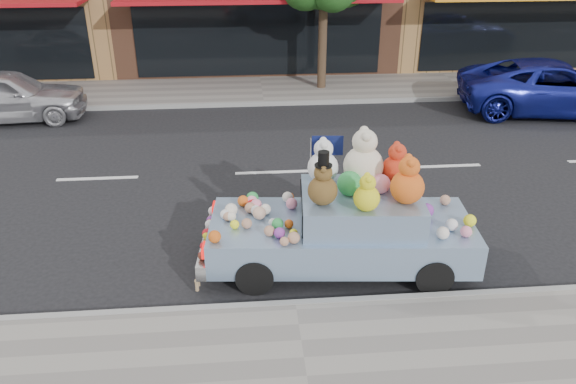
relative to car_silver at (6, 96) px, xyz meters
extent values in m
plane|color=black|center=(7.34, -4.26, -0.74)|extent=(120.00, 120.00, 0.00)
cube|color=gray|center=(7.34, -10.76, -0.68)|extent=(60.00, 3.00, 0.12)
cube|color=gray|center=(7.34, 2.24, -0.68)|extent=(60.00, 3.00, 0.12)
cube|color=gray|center=(7.34, -9.26, -0.67)|extent=(60.00, 0.12, 0.13)
cube|color=gray|center=(7.34, 0.74, -0.67)|extent=(60.00, 0.12, 0.13)
cube|color=black|center=(7.34, 3.72, 0.66)|extent=(8.50, 0.06, 2.40)
cube|color=black|center=(17.34, 3.72, 0.66)|extent=(8.50, 0.06, 2.40)
cylinder|color=#38281C|center=(9.34, 2.24, 0.86)|extent=(0.28, 0.28, 3.20)
imported|color=silver|center=(0.00, 0.00, 0.00)|extent=(4.43, 2.05, 1.47)
imported|color=#1C239A|center=(15.88, -0.60, 0.02)|extent=(5.81, 3.38, 1.52)
cylinder|color=black|center=(9.53, -9.02, -0.44)|extent=(0.61, 0.25, 0.60)
cylinder|color=black|center=(9.66, -7.47, -0.44)|extent=(0.61, 0.25, 0.60)
cylinder|color=black|center=(6.74, -8.79, -0.44)|extent=(0.61, 0.25, 0.60)
cylinder|color=black|center=(6.87, -7.23, -0.44)|extent=(0.61, 0.25, 0.60)
cube|color=#7B97B8|center=(8.20, -8.13, -0.19)|extent=(4.43, 2.06, 0.60)
cube|color=#7B97B8|center=(8.50, -8.15, 0.36)|extent=(2.02, 1.66, 0.50)
cube|color=silver|center=(5.99, -7.94, -0.34)|extent=(0.31, 1.79, 0.26)
cube|color=red|center=(5.98, -8.62, -0.02)|extent=(0.08, 0.28, 0.16)
cube|color=red|center=(6.10, -7.27, -0.02)|extent=(0.08, 0.28, 0.16)
cube|color=black|center=(7.56, -8.07, 0.36)|extent=(0.15, 1.30, 0.40)
sphere|color=#533917|center=(7.82, -8.45, 0.85)|extent=(0.46, 0.46, 0.46)
sphere|color=#533917|center=(7.82, -8.45, 1.14)|extent=(0.29, 0.29, 0.29)
sphere|color=#533917|center=(7.82, -8.55, 1.24)|extent=(0.11, 0.11, 0.11)
sphere|color=#533917|center=(7.82, -8.35, 1.24)|extent=(0.11, 0.11, 0.11)
cylinder|color=black|center=(7.82, -8.45, 1.26)|extent=(0.27, 0.27, 0.02)
cylinder|color=black|center=(7.82, -8.45, 1.37)|extent=(0.17, 0.17, 0.22)
sphere|color=beige|center=(8.58, -7.81, 0.94)|extent=(0.66, 0.66, 0.66)
sphere|color=beige|center=(8.58, -7.81, 1.37)|extent=(0.41, 0.41, 0.41)
sphere|color=beige|center=(8.58, -7.95, 1.50)|extent=(0.16, 0.16, 0.16)
sphere|color=beige|center=(8.58, -7.67, 1.50)|extent=(0.16, 0.16, 0.16)
sphere|color=#D55014|center=(9.12, -8.51, 0.88)|extent=(0.53, 0.53, 0.53)
sphere|color=#D55014|center=(9.12, -8.51, 1.22)|extent=(0.33, 0.33, 0.33)
sphere|color=#D55014|center=(9.12, -8.62, 1.32)|extent=(0.12, 0.12, 0.12)
sphere|color=#D55014|center=(9.12, -8.39, 1.32)|extent=(0.12, 0.12, 0.12)
sphere|color=#B62B13|center=(9.13, -7.81, 0.85)|extent=(0.48, 0.48, 0.48)
sphere|color=#B62B13|center=(9.13, -7.81, 1.16)|extent=(0.30, 0.30, 0.30)
sphere|color=#B62B13|center=(9.13, -7.91, 1.26)|extent=(0.11, 0.11, 0.11)
sphere|color=#B62B13|center=(9.13, -7.70, 1.26)|extent=(0.11, 0.11, 0.11)
sphere|color=silver|center=(7.94, -7.65, 0.87)|extent=(0.52, 0.52, 0.52)
sphere|color=silver|center=(7.94, -7.65, 1.20)|extent=(0.32, 0.32, 0.32)
sphere|color=silver|center=(7.94, -7.77, 1.31)|extent=(0.12, 0.12, 0.12)
sphere|color=silver|center=(7.94, -7.54, 1.31)|extent=(0.12, 0.12, 0.12)
sphere|color=yellow|center=(8.46, -8.70, 0.82)|extent=(0.40, 0.40, 0.40)
sphere|color=yellow|center=(8.46, -8.70, 1.07)|extent=(0.25, 0.25, 0.25)
sphere|color=yellow|center=(8.46, -8.79, 1.15)|extent=(0.09, 0.09, 0.09)
sphere|color=yellow|center=(8.46, -8.61, 1.15)|extent=(0.09, 0.09, 0.09)
sphere|color=#268B3D|center=(8.30, -8.14, 0.79)|extent=(0.40, 0.40, 0.40)
sphere|color=pink|center=(8.81, -8.13, 0.76)|extent=(0.32, 0.32, 0.32)
sphere|color=pink|center=(6.76, -7.45, 0.21)|extent=(0.18, 0.18, 0.18)
sphere|color=silver|center=(6.81, -7.81, 0.20)|extent=(0.18, 0.18, 0.18)
sphere|color=red|center=(6.76, -7.49, 0.19)|extent=(0.15, 0.15, 0.15)
sphere|color=#A17158|center=(7.21, -8.80, 0.19)|extent=(0.14, 0.14, 0.14)
sphere|color=#268B3D|center=(7.14, -8.30, 0.21)|extent=(0.19, 0.19, 0.19)
sphere|color=#A17158|center=(7.00, -8.50, 0.20)|extent=(0.17, 0.17, 0.17)
sphere|color=pink|center=(7.43, -7.64, 0.21)|extent=(0.20, 0.20, 0.20)
sphere|color=beige|center=(7.38, -7.38, 0.21)|extent=(0.19, 0.19, 0.19)
sphere|color=#C24F12|center=(7.42, -7.34, 0.19)|extent=(0.15, 0.15, 0.15)
sphere|color=pink|center=(6.82, -7.62, 0.21)|extent=(0.19, 0.19, 0.19)
sphere|color=#FCFD1C|center=(6.46, -8.23, 0.19)|extent=(0.15, 0.15, 0.15)
sphere|color=silver|center=(6.30, -7.89, 0.20)|extent=(0.16, 0.16, 0.16)
sphere|color=#FCFD1C|center=(7.37, -8.56, 0.18)|extent=(0.13, 0.13, 0.13)
sphere|color=#A17158|center=(6.72, -7.72, 0.21)|extent=(0.19, 0.19, 0.19)
sphere|color=#268B3D|center=(6.77, -7.38, 0.22)|extent=(0.21, 0.21, 0.21)
sphere|color=#C24F12|center=(6.15, -8.62, 0.21)|extent=(0.20, 0.20, 0.20)
sphere|color=#782D8B|center=(7.15, -8.58, 0.20)|extent=(0.18, 0.18, 0.18)
sphere|color=#A17158|center=(6.65, -8.23, 0.20)|extent=(0.17, 0.17, 0.17)
sphere|color=#A17158|center=(7.36, -8.75, 0.21)|extent=(0.19, 0.19, 0.19)
sphere|color=#A17158|center=(6.34, -7.95, 0.19)|extent=(0.15, 0.15, 0.15)
sphere|color=#C24F12|center=(7.32, -8.28, 0.19)|extent=(0.15, 0.15, 0.15)
sphere|color=silver|center=(7.07, -8.20, 0.18)|extent=(0.13, 0.13, 0.13)
sphere|color=beige|center=(6.40, -7.78, 0.22)|extent=(0.22, 0.22, 0.22)
sphere|color=#C24F12|center=(6.60, -7.46, 0.21)|extent=(0.19, 0.19, 0.19)
sphere|color=beige|center=(6.97, -7.79, 0.21)|extent=(0.18, 0.18, 0.18)
sphere|color=beige|center=(6.40, -7.97, 0.19)|extent=(0.16, 0.16, 0.16)
sphere|color=#D8A88C|center=(6.86, -7.96, 0.23)|extent=(0.22, 0.22, 0.22)
sphere|color=silver|center=(6.06, -7.16, -0.12)|extent=(0.16, 0.16, 0.16)
sphere|color=silver|center=(6.02, -7.63, -0.13)|extent=(0.16, 0.16, 0.16)
sphere|color=#FCFD1C|center=(5.99, -7.98, -0.13)|extent=(0.15, 0.15, 0.15)
sphere|color=red|center=(5.99, -7.95, -0.12)|extent=(0.17, 0.17, 0.17)
sphere|color=#572618|center=(5.94, -8.59, -0.14)|extent=(0.13, 0.13, 0.13)
sphere|color=#C24F12|center=(6.03, -7.50, -0.14)|extent=(0.12, 0.12, 0.12)
sphere|color=red|center=(5.94, -8.57, -0.14)|extent=(0.13, 0.13, 0.13)
sphere|color=#782D8B|center=(6.03, -7.47, -0.13)|extent=(0.14, 0.14, 0.14)
sphere|color=red|center=(5.96, -8.31, -0.14)|extent=(0.14, 0.14, 0.14)
sphere|color=#782D8B|center=(9.62, -8.12, 0.24)|extent=(0.25, 0.25, 0.25)
sphere|color=pink|center=(10.05, -8.79, 0.21)|extent=(0.18, 0.18, 0.18)
sphere|color=#A17158|center=(10.08, -7.72, 0.21)|extent=(0.18, 0.18, 0.18)
sphere|color=silver|center=(9.89, -8.58, 0.21)|extent=(0.20, 0.20, 0.20)
sphere|color=#FCFD1C|center=(10.22, -8.48, 0.22)|extent=(0.21, 0.21, 0.21)
sphere|color=beige|center=(9.66, -8.82, 0.22)|extent=(0.20, 0.20, 0.20)
cylinder|color=#997A54|center=(5.84, -8.78, -0.57)|extent=(0.06, 0.06, 0.17)
sphere|color=#997A54|center=(5.84, -8.78, -0.48)|extent=(0.07, 0.07, 0.07)
cylinder|color=#997A54|center=(5.85, -8.65, -0.57)|extent=(0.06, 0.06, 0.17)
sphere|color=#997A54|center=(5.85, -8.65, -0.48)|extent=(0.07, 0.07, 0.07)
cylinder|color=#997A54|center=(5.86, -8.52, -0.57)|extent=(0.06, 0.06, 0.17)
sphere|color=#997A54|center=(5.86, -8.52, -0.48)|extent=(0.07, 0.07, 0.07)
cylinder|color=#997A54|center=(5.87, -8.39, -0.57)|extent=(0.06, 0.06, 0.17)
sphere|color=#997A54|center=(5.87, -8.39, -0.48)|extent=(0.07, 0.07, 0.07)
cylinder|color=#997A54|center=(5.88, -8.26, -0.57)|extent=(0.06, 0.06, 0.17)
sphere|color=#997A54|center=(5.88, -8.26, -0.48)|extent=(0.07, 0.07, 0.07)
cylinder|color=#997A54|center=(5.89, -8.13, -0.57)|extent=(0.06, 0.06, 0.17)
sphere|color=#997A54|center=(5.89, -8.13, -0.48)|extent=(0.07, 0.07, 0.07)
cylinder|color=#997A54|center=(5.91, -8.00, -0.57)|extent=(0.06, 0.06, 0.17)
sphere|color=#997A54|center=(5.91, -8.00, -0.48)|extent=(0.07, 0.07, 0.07)
cylinder|color=#997A54|center=(5.92, -7.87, -0.57)|extent=(0.06, 0.06, 0.17)
sphere|color=#997A54|center=(5.92, -7.87, -0.48)|extent=(0.07, 0.07, 0.07)
cylinder|color=#997A54|center=(5.93, -7.74, -0.57)|extent=(0.06, 0.06, 0.17)
sphere|color=#997A54|center=(5.93, -7.74, -0.48)|extent=(0.07, 0.07, 0.07)
cylinder|color=#997A54|center=(5.94, -7.61, -0.57)|extent=(0.06, 0.06, 0.17)
sphere|color=#997A54|center=(5.94, -7.61, -0.48)|extent=(0.07, 0.07, 0.07)
cylinder|color=#997A54|center=(5.95, -7.48, -0.57)|extent=(0.06, 0.06, 0.17)
sphere|color=#997A54|center=(5.95, -7.48, -0.48)|extent=(0.07, 0.07, 0.07)
cylinder|color=#997A54|center=(5.96, -7.35, -0.57)|extent=(0.06, 0.06, 0.17)
sphere|color=#997A54|center=(5.96, -7.35, -0.48)|extent=(0.07, 0.07, 0.07)
cylinder|color=#997A54|center=(5.97, -7.22, -0.57)|extent=(0.06, 0.06, 0.17)
sphere|color=#997A54|center=(5.97, -7.22, -0.48)|extent=(0.07, 0.07, 0.07)
cylinder|color=#997A54|center=(5.98, -7.09, -0.57)|extent=(0.06, 0.06, 0.17)
sphere|color=#997A54|center=(5.98, -7.09, -0.48)|extent=(0.07, 0.07, 0.07)
cylinder|color=silver|center=(7.76, -7.44, 0.96)|extent=(0.02, 0.02, 0.70)
cube|color=#0C1447|center=(8.04, -7.44, 1.17)|extent=(0.52, 0.06, 0.34)
camera|label=1|loc=(6.64, -16.04, 4.65)|focal=35.00mm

